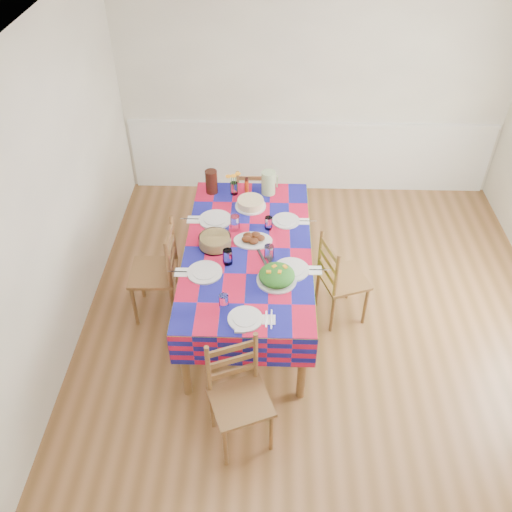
{
  "coord_description": "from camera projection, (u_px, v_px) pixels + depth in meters",
  "views": [
    {
      "loc": [
        -0.49,
        -3.44,
        3.86
      ],
      "look_at": [
        -0.6,
        0.15,
        0.8
      ],
      "focal_mm": 38.0,
      "sensor_mm": 36.0,
      "label": 1
    }
  ],
  "objects": [
    {
      "name": "setting_right_far",
      "position": [
        280.0,
        222.0,
        5.04
      ],
      "size": [
        0.49,
        0.28,
        0.12
      ],
      "rotation": [
        0.0,
        0.0,
        -1.57
      ],
      "color": "silver",
      "rests_on": "dining_table"
    },
    {
      "name": "dining_table",
      "position": [
        248.0,
        255.0,
        4.85
      ],
      "size": [
        1.13,
        2.1,
        0.82
      ],
      "color": "brown",
      "rests_on": "room"
    },
    {
      "name": "chair_far",
      "position": [
        253.0,
        199.0,
        6.06
      ],
      "size": [
        0.38,
        0.37,
        0.85
      ],
      "rotation": [
        0.0,
        0.0,
        3.16
      ],
      "color": "brown",
      "rests_on": "room"
    },
    {
      "name": "chair_left",
      "position": [
        158.0,
        272.0,
        5.02
      ],
      "size": [
        0.43,
        0.45,
        1.0
      ],
      "rotation": [
        0.0,
        0.0,
        -1.54
      ],
      "color": "brown",
      "rests_on": "room"
    },
    {
      "name": "green_pitcher",
      "position": [
        268.0,
        183.0,
        5.37
      ],
      "size": [
        0.14,
        0.14,
        0.24
      ],
      "primitive_type": "cylinder",
      "color": "#A1C289",
      "rests_on": "dining_table"
    },
    {
      "name": "setting_left_near",
      "position": [
        212.0,
        267.0,
        4.55
      ],
      "size": [
        0.54,
        0.32,
        0.14
      ],
      "rotation": [
        0.0,
        0.0,
        1.57
      ],
      "color": "silver",
      "rests_on": "dining_table"
    },
    {
      "name": "salad_platter",
      "position": [
        277.0,
        276.0,
        4.43
      ],
      "size": [
        0.33,
        0.33,
        0.14
      ],
      "color": "silver",
      "rests_on": "dining_table"
    },
    {
      "name": "wainscot",
      "position": [
        310.0,
        154.0,
        6.69
      ],
      "size": [
        4.41,
        0.06,
        0.92
      ],
      "color": "white",
      "rests_on": "room"
    },
    {
      "name": "tea_pitcher",
      "position": [
        212.0,
        182.0,
        5.38
      ],
      "size": [
        0.12,
        0.12,
        0.24
      ],
      "primitive_type": "cylinder",
      "color": "black",
      "rests_on": "dining_table"
    },
    {
      "name": "flower_vase",
      "position": [
        234.0,
        185.0,
        5.37
      ],
      "size": [
        0.15,
        0.13,
        0.24
      ],
      "color": "white",
      "rests_on": "dining_table"
    },
    {
      "name": "hot_sauce",
      "position": [
        247.0,
        185.0,
        5.4
      ],
      "size": [
        0.04,
        0.04,
        0.17
      ],
      "primitive_type": "cylinder",
      "color": "#B9340E",
      "rests_on": "dining_table"
    },
    {
      "name": "name_card",
      "position": [
        240.0,
        332.0,
        4.03
      ],
      "size": [
        0.08,
        0.03,
        0.02
      ],
      "primitive_type": "cube",
      "color": "silver",
      "rests_on": "dining_table"
    },
    {
      "name": "setting_near_head",
      "position": [
        238.0,
        312.0,
        4.15
      ],
      "size": [
        0.44,
        0.29,
        0.13
      ],
      "color": "silver",
      "rests_on": "dining_table"
    },
    {
      "name": "cake",
      "position": [
        251.0,
        203.0,
        5.24
      ],
      "size": [
        0.3,
        0.3,
        0.08
      ],
      "color": "silver",
      "rests_on": "dining_table"
    },
    {
      "name": "setting_right_near",
      "position": [
        284.0,
        263.0,
        4.58
      ],
      "size": [
        0.57,
        0.33,
        0.15
      ],
      "rotation": [
        0.0,
        0.0,
        -1.57
      ],
      "color": "silver",
      "rests_on": "dining_table"
    },
    {
      "name": "meat_platter",
      "position": [
        253.0,
        239.0,
        4.84
      ],
      "size": [
        0.35,
        0.25,
        0.07
      ],
      "color": "silver",
      "rests_on": "dining_table"
    },
    {
      "name": "chair_near",
      "position": [
        239.0,
        397.0,
        4.01
      ],
      "size": [
        0.54,
        0.53,
        0.96
      ],
      "rotation": [
        0.0,
        0.0,
        0.37
      ],
      "color": "brown",
      "rests_on": "room"
    },
    {
      "name": "serving_utensils",
      "position": [
        266.0,
        257.0,
        4.68
      ],
      "size": [
        0.16,
        0.36,
        0.01
      ],
      "color": "black",
      "rests_on": "dining_table"
    },
    {
      "name": "setting_left_far",
      "position": [
        222.0,
        221.0,
        5.04
      ],
      "size": [
        0.57,
        0.34,
        0.15
      ],
      "rotation": [
        0.0,
        0.0,
        1.57
      ],
      "color": "silver",
      "rests_on": "dining_table"
    },
    {
      "name": "room",
      "position": [
        332.0,
        217.0,
        4.24
      ],
      "size": [
        4.58,
        5.08,
        2.78
      ],
      "color": "brown",
      "rests_on": "ground"
    },
    {
      "name": "pasta_bowl",
      "position": [
        215.0,
        241.0,
        4.78
      ],
      "size": [
        0.29,
        0.29,
        0.1
      ],
      "color": "white",
      "rests_on": "dining_table"
    },
    {
      "name": "chair_right",
      "position": [
        339.0,
        280.0,
        4.99
      ],
      "size": [
        0.51,
        0.52,
        0.94
      ],
      "rotation": [
        0.0,
        0.0,
        1.91
      ],
      "color": "brown",
      "rests_on": "room"
    }
  ]
}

